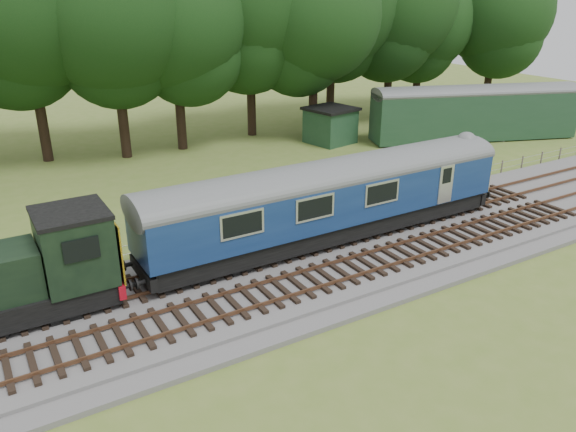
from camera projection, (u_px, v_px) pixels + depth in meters
ground at (263, 281)px, 23.31m from camera, size 120.00×120.00×0.00m
ballast at (263, 277)px, 23.24m from camera, size 70.00×7.00×0.35m
track_north at (248, 259)px, 24.26m from camera, size 67.20×2.40×0.21m
track_south at (283, 289)px, 21.88m from camera, size 67.20×2.40×0.21m
fence at (218, 242)px, 26.88m from camera, size 64.00×0.12×1.00m
tree_line at (119, 155)px, 40.77m from camera, size 70.00×8.00×18.00m
dmu_railcar at (331, 194)px, 25.49m from camera, size 18.05×2.86×3.88m
worker at (113, 281)px, 20.60m from camera, size 0.81×0.65×1.92m
parked_coach at (475, 110)px, 44.11m from camera, size 16.38×8.40×4.19m
shed at (330, 125)px, 43.49m from camera, size 3.93×3.93×2.76m
caravan at (503, 123)px, 45.78m from camera, size 4.43×3.09×1.97m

